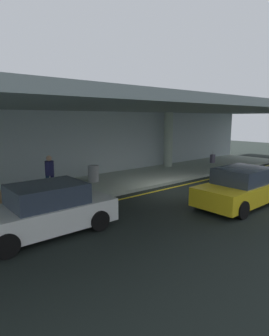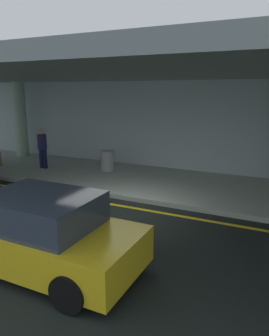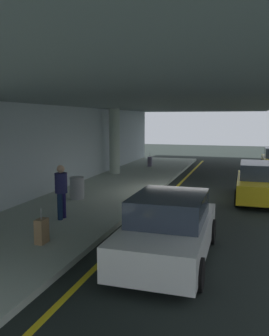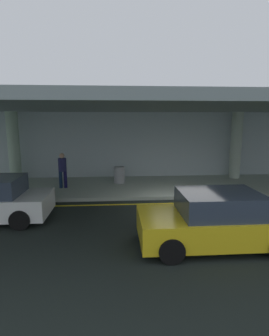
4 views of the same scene
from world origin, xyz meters
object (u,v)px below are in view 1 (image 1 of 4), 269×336
Objects in this scene: support_column_left_mid at (168,140)px; traveler_with_luggage at (50,172)px; suitcase_upright_secondary at (3,198)px; suitcase_upright_primary at (213,159)px; car_yellow_taxi at (241,188)px; car_white at (45,210)px; trash_bin_steel at (93,174)px.

traveler_with_luggage is (-9.22, -1.66, -0.86)m from support_column_left_mid.
suitcase_upright_secondary is (-11.33, -2.25, -1.51)m from support_column_left_mid.
traveler_with_luggage reaches higher than suitcase_upright_primary.
suitcase_upright_secondary is at bearing 147.27° from car_yellow_taxi.
support_column_left_mid is at bearing 66.27° from car_yellow_taxi.
suitcase_upright_primary is (14.63, 4.27, -0.25)m from car_white.
traveler_with_luggage is at bearing -169.81° from support_column_left_mid.
traveler_with_luggage is at bearing 65.58° from car_white.
suitcase_upright_primary is 15.00m from suitcase_upright_secondary.
car_white is 4.82× the size of trash_bin_steel.
car_white reaches higher than trash_bin_steel.
support_column_left_mid is 11.65m from suitcase_upright_secondary.
car_yellow_taxi is 7.97m from traveler_with_luggage.
traveler_with_luggage reaches higher than suitcase_upright_secondary.
car_yellow_taxi reaches higher than trash_bin_steel.
car_white is 15.24m from suitcase_upright_primary.
car_yellow_taxi is at bearing -69.92° from trash_bin_steel.
traveler_with_luggage is 2.29m from suitcase_upright_secondary.
car_yellow_taxi is 1.00× the size of car_white.
car_white is at bearing -66.63° from suitcase_upright_secondary.
car_white is at bearing 165.66° from car_yellow_taxi.
suitcase_upright_primary is at bearing -1.54° from trash_bin_steel.
car_white is at bearing -134.71° from trash_bin_steel.
trash_bin_steel is at bearing -176.87° from suitcase_upright_primary.
trash_bin_steel is at bearing 55.87° from traveler_with_luggage.
suitcase_upright_primary is 10.14m from trash_bin_steel.
support_column_left_mid is 4.06× the size of suitcase_upright_secondary.
suitcase_upright_primary is (3.63, -1.12, -1.51)m from support_column_left_mid.
car_yellow_taxi is 4.56× the size of suitcase_upright_primary.
support_column_left_mid reaches higher than car_white.
car_white is 4.56× the size of suitcase_upright_secondary.
suitcase_upright_primary is at bearing 17.41° from car_white.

